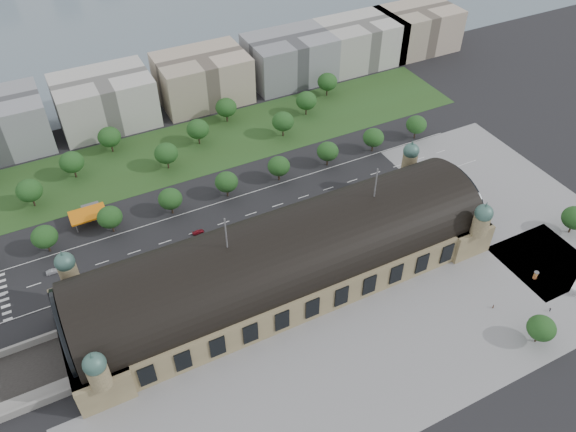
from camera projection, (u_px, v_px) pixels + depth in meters
name	position (u px, v px, depth m)	size (l,w,h in m)	color
ground	(284.00, 280.00, 199.73)	(900.00, 900.00, 0.00)	black
station	(284.00, 260.00, 192.91)	(150.00, 48.40, 44.30)	tan
plaza_south	(377.00, 364.00, 173.77)	(190.00, 48.00, 0.12)	gray
plaza_east	(504.00, 197.00, 234.72)	(56.00, 100.00, 0.12)	gray
road_slab	(195.00, 232.00, 218.28)	(260.00, 26.00, 0.10)	black
grass_belt	(164.00, 156.00, 256.67)	(300.00, 45.00, 0.10)	#2B4C1E
petrol_station	(90.00, 212.00, 223.01)	(14.00, 13.00, 5.05)	orange
lake	(96.00, 1.00, 398.53)	(700.00, 320.00, 0.08)	slate
office_3	(105.00, 101.00, 270.31)	(45.00, 32.00, 24.00)	beige
office_4	(203.00, 78.00, 287.30)	(45.00, 32.00, 24.00)	#B8A691
office_5	(289.00, 58.00, 304.28)	(45.00, 32.00, 24.00)	gray
office_6	(360.00, 42.00, 319.57)	(45.00, 32.00, 24.00)	beige
office_7	(417.00, 29.00, 333.16)	(45.00, 32.00, 24.00)	#B8A691
tree_row_2	(44.00, 237.00, 205.70)	(9.60, 9.60, 11.52)	#2D2116
tree_row_3	(110.00, 217.00, 213.85)	(9.60, 9.60, 11.52)	#2D2116
tree_row_4	(170.00, 199.00, 222.01)	(9.60, 9.60, 11.52)	#2D2116
tree_row_5	(226.00, 182.00, 230.16)	(9.60, 9.60, 11.52)	#2D2116
tree_row_6	(279.00, 166.00, 238.32)	(9.60, 9.60, 11.52)	#2D2116
tree_row_7	(328.00, 151.00, 246.47)	(9.60, 9.60, 11.52)	#2D2116
tree_row_8	(373.00, 138.00, 254.62)	(9.60, 9.60, 11.52)	#2D2116
tree_row_9	(416.00, 125.00, 262.78)	(9.60, 9.60, 11.52)	#2D2116
tree_belt_3	(29.00, 191.00, 224.96)	(10.40, 10.40, 12.48)	#2D2116
tree_belt_4	(72.00, 162.00, 239.42)	(10.40, 10.40, 12.48)	#2D2116
tree_belt_5	(109.00, 137.00, 253.88)	(10.40, 10.40, 12.48)	#2D2116
tree_belt_6	(166.00, 153.00, 244.33)	(10.40, 10.40, 12.48)	#2D2116
tree_belt_7	(198.00, 129.00, 258.79)	(10.40, 10.40, 12.48)	#2D2116
tree_belt_8	(226.00, 107.00, 273.25)	(10.40, 10.40, 12.48)	#2D2116
tree_belt_9	(283.00, 121.00, 263.69)	(10.40, 10.40, 12.48)	#2D2116
tree_belt_10	(306.00, 101.00, 278.16)	(10.40, 10.40, 12.48)	#2D2116
tree_belt_11	(327.00, 82.00, 292.62)	(10.40, 10.40, 12.48)	#2D2116
tree_plaza_ne	(575.00, 218.00, 213.50)	(10.00, 10.00, 11.69)	#2D2116
tree_plaza_s	(541.00, 328.00, 175.57)	(9.00, 9.00, 10.64)	#2D2116
traffic_car_1	(53.00, 271.00, 201.80)	(1.65, 4.74, 1.56)	#97989F
traffic_car_2	(105.00, 274.00, 201.08)	(2.23, 4.85, 1.35)	black
traffic_car_3	(198.00, 232.00, 217.57)	(1.87, 4.59, 1.33)	maroon
traffic_car_4	(243.00, 226.00, 219.95)	(1.86, 4.62, 1.57)	#192847
parked_car_0	(115.00, 284.00, 197.46)	(1.39, 3.98, 1.31)	black
parked_car_1	(92.00, 300.00, 191.73)	(2.58, 5.60, 1.56)	maroon
parked_car_2	(93.00, 292.00, 194.90)	(1.78, 4.37, 1.27)	#1A1843
parked_car_3	(116.00, 286.00, 196.60)	(1.73, 4.31, 1.47)	slate
parked_car_4	(146.00, 282.00, 198.18)	(1.53, 4.38, 1.44)	white
parked_car_5	(209.00, 252.00, 209.42)	(2.42, 5.24, 1.46)	gray
parked_car_6	(213.00, 253.00, 208.80)	(2.29, 5.64, 1.64)	black
bus_west	(192.00, 251.00, 208.07)	(2.98, 12.75, 3.55)	#AF2F1C
bus_mid	(268.00, 225.00, 219.16)	(2.63, 11.26, 3.14)	silver
bus_east	(323.00, 207.00, 227.18)	(2.87, 12.25, 3.41)	silver
advertising_column	(536.00, 275.00, 199.28)	(1.68, 1.68, 3.19)	#E45539
pedestrian_1	(493.00, 307.00, 189.65)	(0.62, 0.40, 1.69)	gray
pedestrian_4	(550.00, 310.00, 188.64)	(1.03, 0.45, 1.59)	gray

